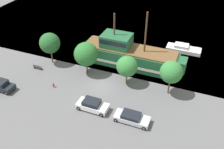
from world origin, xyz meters
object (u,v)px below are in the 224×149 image
object	(u,v)px
parked_car_curb_mid	(1,85)
fire_hydrant	(53,85)
moored_boat_dockside	(183,49)
parked_car_curb_front	(132,118)
pirate_ship	(129,54)
parked_car_curb_rear	(92,105)
bench_promenade_east	(37,67)

from	to	relation	value
parked_car_curb_mid	fire_hydrant	bearing A→B (deg)	26.06
moored_boat_dockside	parked_car_curb_front	distance (m)	21.86
fire_hydrant	parked_car_curb_mid	bearing A→B (deg)	-153.94
pirate_ship	parked_car_curb_front	xyz separation A→B (m)	(5.02, -13.34, -1.31)
pirate_ship	fire_hydrant	bearing A→B (deg)	-128.73
parked_car_curb_front	parked_car_curb_rear	size ratio (longest dim) A/B	1.06
parked_car_curb_rear	parked_car_curb_front	bearing A→B (deg)	-1.50
moored_boat_dockside	parked_car_curb_mid	xyz separation A→B (m)	(-24.29, -22.64, 0.27)
parked_car_curb_mid	parked_car_curb_rear	world-z (taller)	parked_car_curb_mid
pirate_ship	parked_car_curb_rear	size ratio (longest dim) A/B	4.09
parked_car_curb_mid	fire_hydrant	world-z (taller)	parked_car_curb_mid
parked_car_curb_front	parked_car_curb_rear	xyz separation A→B (m)	(-5.85, 0.15, 0.12)
pirate_ship	bench_promenade_east	size ratio (longest dim) A/B	12.05
pirate_ship	moored_boat_dockside	bearing A→B (deg)	44.36
parked_car_curb_front	bench_promenade_east	bearing A→B (deg)	163.34
pirate_ship	fire_hydrant	size ratio (longest dim) A/B	23.84
moored_boat_dockside	fire_hydrant	size ratio (longest dim) A/B	8.50
pirate_ship	parked_car_curb_mid	bearing A→B (deg)	-137.79
parked_car_curb_front	pirate_ship	bearing A→B (deg)	110.62
pirate_ship	bench_promenade_east	world-z (taller)	pirate_ship
pirate_ship	moored_boat_dockside	size ratio (longest dim) A/B	2.80
pirate_ship	bench_promenade_east	distance (m)	16.11
moored_boat_dockside	parked_car_curb_rear	distance (m)	23.36
parked_car_curb_front	fire_hydrant	world-z (taller)	parked_car_curb_front
pirate_ship	parked_car_curb_mid	world-z (taller)	pirate_ship
parked_car_curb_mid	parked_car_curb_rear	distance (m)	15.08
fire_hydrant	pirate_ship	bearing A→B (deg)	51.27
fire_hydrant	bench_promenade_east	distance (m)	6.30
parked_car_curb_rear	parked_car_curb_mid	bearing A→B (deg)	-175.45
fire_hydrant	parked_car_curb_rear	bearing A→B (deg)	-16.08
parked_car_curb_rear	fire_hydrant	bearing A→B (deg)	163.92
parked_car_curb_mid	bench_promenade_east	world-z (taller)	parked_car_curb_mid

